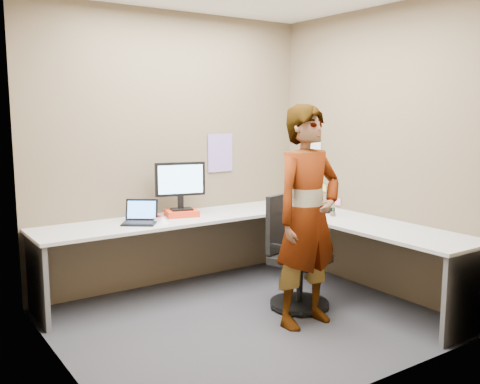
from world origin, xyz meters
TOP-DOWN VIEW (x-y plane):
  - ground at (0.00, 0.00)m, footprint 3.00×3.00m
  - wall_back at (0.00, 1.30)m, footprint 3.00×0.00m
  - wall_right at (1.50, 0.00)m, footprint 0.00×2.70m
  - wall_left at (-1.50, 0.00)m, footprint 0.00×2.70m
  - desk at (0.44, 0.39)m, footprint 2.98×2.58m
  - paper_ream at (-0.06, 1.02)m, footprint 0.35×0.29m
  - monitor at (-0.06, 1.04)m, footprint 0.48×0.19m
  - laptop at (-0.52, 0.95)m, footprint 0.38×0.37m
  - trackball_mouse at (-0.36, 0.91)m, footprint 0.12×0.08m
  - origami at (-0.36, 0.82)m, footprint 0.10×0.10m
  - stapler at (1.21, 0.34)m, footprint 0.15×0.09m
  - flower at (1.15, 0.20)m, footprint 0.07×0.07m
  - calendar_purple at (0.55, 1.29)m, footprint 0.30×0.01m
  - calendar_white at (1.49, 0.90)m, footprint 0.01×0.28m
  - sticky_note_a at (1.49, 0.55)m, footprint 0.01×0.07m
  - sticky_note_b at (1.49, 0.60)m, footprint 0.01×0.07m
  - sticky_note_c at (1.49, 0.48)m, footprint 0.01×0.07m
  - sticky_note_d at (1.49, 0.70)m, footprint 0.01×0.07m
  - office_chair at (0.54, 0.04)m, footprint 0.57×0.55m
  - person at (0.37, -0.30)m, footprint 0.67×0.46m

SIDE VIEW (x-z plane):
  - ground at x=0.00m, z-range 0.00..0.00m
  - office_chair at x=0.54m, z-range -0.09..0.90m
  - desk at x=0.44m, z-range 0.22..0.95m
  - trackball_mouse at x=-0.36m, z-range 0.72..0.79m
  - stapler at x=1.21m, z-range 0.73..0.78m
  - origami at x=-0.36m, z-range 0.73..0.79m
  - paper_ream at x=-0.06m, z-range 0.73..0.79m
  - laptop at x=-0.52m, z-range 0.68..0.89m
  - sticky_note_c at x=1.49m, z-range 0.76..0.84m
  - sticky_note_b at x=1.49m, z-range 0.78..0.86m
  - flower at x=1.15m, z-range 0.77..0.98m
  - person at x=0.37m, z-range 0.00..1.79m
  - sticky_note_d at x=1.49m, z-range 0.88..0.96m
  - sticky_note_a at x=1.49m, z-range 0.91..0.99m
  - monitor at x=-0.06m, z-range 0.83..1.29m
  - calendar_white at x=1.49m, z-range 1.06..1.44m
  - calendar_purple at x=0.55m, z-range 1.10..1.50m
  - wall_back at x=0.00m, z-range -0.15..2.85m
  - wall_right at x=1.50m, z-range 0.00..2.70m
  - wall_left at x=-1.50m, z-range 0.00..2.70m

